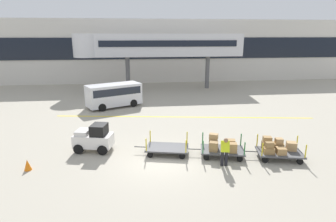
{
  "coord_description": "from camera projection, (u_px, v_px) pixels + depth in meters",
  "views": [
    {
      "loc": [
        -1.2,
        -13.3,
        6.38
      ],
      "look_at": [
        0.97,
        4.44,
        1.48
      ],
      "focal_mm": 29.75,
      "sensor_mm": 36.0,
      "label": 1
    }
  ],
  "objects": [
    {
      "name": "apron_lead_line",
      "position": [
        183.0,
        117.0,
        22.35
      ],
      "size": [
        20.32,
        3.31,
        0.01
      ],
      "primitive_type": "cube",
      "rotation": [
        0.0,
        0.0,
        -0.15
      ],
      "color": "yellow",
      "rests_on": "ground_plane"
    },
    {
      "name": "baggage_tug",
      "position": [
        94.0,
        138.0,
        15.69
      ],
      "size": [
        2.29,
        1.63,
        1.58
      ],
      "color": "white",
      "rests_on": "ground_plane"
    },
    {
      "name": "jet_bridge",
      "position": [
        154.0,
        46.0,
        32.47
      ],
      "size": [
        19.66,
        3.0,
        6.52
      ],
      "color": "silver",
      "rests_on": "ground_plane"
    },
    {
      "name": "ground_plane",
      "position": [
        160.0,
        161.0,
        14.56
      ],
      "size": [
        120.0,
        120.0,
        0.0
      ],
      "primitive_type": "plane",
      "color": "#A8A08E"
    },
    {
      "name": "baggage_cart_tail",
      "position": [
        278.0,
        149.0,
        14.76
      ],
      "size": [
        3.09,
        1.88,
        1.12
      ],
      "color": "#4C4C4F",
      "rests_on": "ground_plane"
    },
    {
      "name": "shuttle_van",
      "position": [
        114.0,
        94.0,
        25.2
      ],
      "size": [
        5.15,
        3.79,
        2.1
      ],
      "color": "silver",
      "rests_on": "ground_plane"
    },
    {
      "name": "baggage_cart_lead",
      "position": [
        167.0,
        148.0,
        15.37
      ],
      "size": [
        3.09,
        1.88,
        1.1
      ],
      "color": "#4C4C4F",
      "rests_on": "ground_plane"
    },
    {
      "name": "safety_cone_near",
      "position": [
        28.0,
        165.0,
        13.52
      ],
      "size": [
        0.36,
        0.36,
        0.55
      ],
      "primitive_type": "cone",
      "color": "orange",
      "rests_on": "ground_plane"
    },
    {
      "name": "baggage_cart_middle",
      "position": [
        221.0,
        147.0,
        15.04
      ],
      "size": [
        3.09,
        1.88,
        1.16
      ],
      "color": "#4C4C4F",
      "rests_on": "ground_plane"
    },
    {
      "name": "terminal_building",
      "position": [
        142.0,
        51.0,
        38.32
      ],
      "size": [
        61.16,
        2.51,
        8.42
      ],
      "color": "beige",
      "rests_on": "ground_plane"
    },
    {
      "name": "baggage_handler",
      "position": [
        225.0,
        150.0,
        13.75
      ],
      "size": [
        0.47,
        0.49,
        1.56
      ],
      "color": "black",
      "rests_on": "ground_plane"
    }
  ]
}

